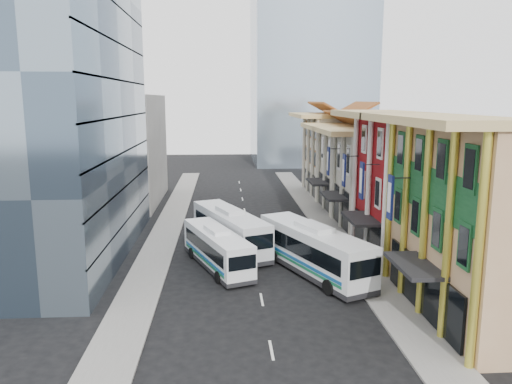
{
  "coord_description": "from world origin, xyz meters",
  "views": [
    {
      "loc": [
        -2.45,
        -23.99,
        13.42
      ],
      "look_at": [
        0.32,
        18.96,
        5.43
      ],
      "focal_mm": 35.0,
      "sensor_mm": 36.0,
      "label": 1
    }
  ],
  "objects": [
    {
      "name": "shophouse_cream_mid",
      "position": [
        14.0,
        35.5,
        5.0
      ],
      "size": [
        8.0,
        9.0,
        10.0
      ],
      "primitive_type": "cube",
      "color": "beige",
      "rests_on": "ground"
    },
    {
      "name": "shophouse_red",
      "position": [
        14.0,
        17.0,
        6.0
      ],
      "size": [
        8.0,
        10.0,
        12.0
      ],
      "primitive_type": "cube",
      "color": "maroon",
      "rests_on": "ground"
    },
    {
      "name": "shophouse_tan",
      "position": [
        14.0,
        5.0,
        6.0
      ],
      "size": [
        8.0,
        14.0,
        12.0
      ],
      "primitive_type": "cube",
      "color": "tan",
      "rests_on": "ground"
    },
    {
      "name": "sidewalk_right",
      "position": [
        8.5,
        22.0,
        0.07
      ],
      "size": [
        3.0,
        90.0,
        0.15
      ],
      "primitive_type": "cube",
      "color": "slate",
      "rests_on": "ground"
    },
    {
      "name": "ground",
      "position": [
        0.0,
        0.0,
        0.0
      ],
      "size": [
        200.0,
        200.0,
        0.0
      ],
      "primitive_type": "plane",
      "color": "black",
      "rests_on": "ground"
    },
    {
      "name": "bus_right",
      "position": [
        4.39,
        12.79,
        2.01
      ],
      "size": [
        7.61,
        12.68,
        4.02
      ],
      "primitive_type": null,
      "rotation": [
        0.0,
        0.0,
        0.4
      ],
      "color": "silver",
      "rests_on": "ground"
    },
    {
      "name": "shophouse_cream_near",
      "position": [
        14.0,
        26.5,
        5.0
      ],
      "size": [
        8.0,
        9.0,
        10.0
      ],
      "primitive_type": "cube",
      "color": "beige",
      "rests_on": "ground"
    },
    {
      "name": "office_block_far",
      "position": [
        -16.0,
        42.0,
        7.0
      ],
      "size": [
        10.0,
        18.0,
        14.0
      ],
      "primitive_type": "cube",
      "color": "gray",
      "rests_on": "ground"
    },
    {
      "name": "bus_left_near",
      "position": [
        -3.09,
        14.81,
        1.67
      ],
      "size": [
        6.01,
        10.63,
        3.35
      ],
      "primitive_type": null,
      "rotation": [
        0.0,
        0.0,
        0.36
      ],
      "color": "white",
      "rests_on": "ground"
    },
    {
      "name": "bus_left_far",
      "position": [
        -2.0,
        19.6,
        1.95
      ],
      "size": [
        7.18,
        12.33,
        3.9
      ],
      "primitive_type": null,
      "rotation": [
        0.0,
        0.0,
        0.38
      ],
      "color": "silver",
      "rests_on": "ground"
    },
    {
      "name": "shophouse_cream_far",
      "position": [
        14.0,
        46.0,
        5.5
      ],
      "size": [
        8.0,
        12.0,
        11.0
      ],
      "primitive_type": "cube",
      "color": "beige",
      "rests_on": "ground"
    },
    {
      "name": "sidewalk_left",
      "position": [
        -8.5,
        22.0,
        0.07
      ],
      "size": [
        3.0,
        90.0,
        0.15
      ],
      "primitive_type": "cube",
      "color": "slate",
      "rests_on": "ground"
    },
    {
      "name": "office_tower",
      "position": [
        -17.0,
        19.0,
        15.0
      ],
      "size": [
        12.0,
        26.0,
        30.0
      ],
      "primitive_type": "cube",
      "color": "#3C4C5F",
      "rests_on": "ground"
    }
  ]
}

